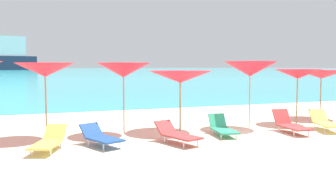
{
  "coord_description": "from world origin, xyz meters",
  "views": [
    {
      "loc": [
        -5.99,
        -8.91,
        2.21
      ],
      "look_at": [
        -1.48,
        3.13,
        1.2
      ],
      "focal_mm": 38.32,
      "sensor_mm": 36.0,
      "label": 1
    }
  ],
  "objects_px": {
    "umbrella_6": "(298,74)",
    "lounge_chair_7": "(222,128)",
    "lounge_chair_11": "(325,122)",
    "lounge_chair_9": "(290,124)",
    "lounge_chair_8": "(177,134)",
    "umbrella_3": "(123,70)",
    "umbrella_4": "(180,77)",
    "umbrella_7": "(321,74)",
    "umbrella_2": "(45,70)",
    "lounge_chair_6": "(49,141)",
    "umbrella_5": "(250,69)",
    "lounge_chair_4": "(101,137)"
  },
  "relations": [
    {
      "from": "umbrella_6",
      "to": "lounge_chair_7",
      "type": "bearing_deg",
      "value": -163.58
    },
    {
      "from": "umbrella_6",
      "to": "lounge_chair_11",
      "type": "height_order",
      "value": "umbrella_6"
    },
    {
      "from": "lounge_chair_9",
      "to": "lounge_chair_8",
      "type": "bearing_deg",
      "value": -170.14
    },
    {
      "from": "umbrella_3",
      "to": "lounge_chair_7",
      "type": "xyz_separation_m",
      "value": [
        2.87,
        -1.43,
        -1.83
      ]
    },
    {
      "from": "umbrella_6",
      "to": "umbrella_4",
      "type": "bearing_deg",
      "value": 178.5
    },
    {
      "from": "umbrella_4",
      "to": "umbrella_7",
      "type": "xyz_separation_m",
      "value": [
        6.74,
        0.67,
        0.02
      ]
    },
    {
      "from": "umbrella_2",
      "to": "umbrella_3",
      "type": "distance_m",
      "value": 2.42
    },
    {
      "from": "umbrella_6",
      "to": "lounge_chair_6",
      "type": "bearing_deg",
      "value": -171.48
    },
    {
      "from": "umbrella_4",
      "to": "lounge_chair_6",
      "type": "height_order",
      "value": "umbrella_4"
    },
    {
      "from": "umbrella_3",
      "to": "umbrella_4",
      "type": "bearing_deg",
      "value": -4.5
    },
    {
      "from": "lounge_chair_11",
      "to": "umbrella_5",
      "type": "bearing_deg",
      "value": 169.23
    },
    {
      "from": "umbrella_6",
      "to": "lounge_chair_4",
      "type": "relative_size",
      "value": 1.35
    },
    {
      "from": "umbrella_4",
      "to": "lounge_chair_11",
      "type": "xyz_separation_m",
      "value": [
        4.72,
        -1.68,
        -1.55
      ]
    },
    {
      "from": "umbrella_5",
      "to": "lounge_chair_11",
      "type": "distance_m",
      "value": 3.13
    },
    {
      "from": "lounge_chair_6",
      "to": "umbrella_7",
      "type": "bearing_deg",
      "value": 32.11
    },
    {
      "from": "umbrella_5",
      "to": "lounge_chair_9",
      "type": "distance_m",
      "value": 2.38
    },
    {
      "from": "lounge_chair_7",
      "to": "lounge_chair_11",
      "type": "xyz_separation_m",
      "value": [
        3.79,
        -0.4,
        0.04
      ]
    },
    {
      "from": "umbrella_5",
      "to": "lounge_chair_9",
      "type": "bearing_deg",
      "value": -62.78
    },
    {
      "from": "umbrella_2",
      "to": "lounge_chair_4",
      "type": "distance_m",
      "value": 2.85
    },
    {
      "from": "umbrella_3",
      "to": "lounge_chair_8",
      "type": "distance_m",
      "value": 2.91
    },
    {
      "from": "umbrella_3",
      "to": "lounge_chair_8",
      "type": "relative_size",
      "value": 1.4
    },
    {
      "from": "umbrella_4",
      "to": "umbrella_7",
      "type": "relative_size",
      "value": 1.07
    },
    {
      "from": "lounge_chair_6",
      "to": "lounge_chair_9",
      "type": "distance_m",
      "value": 7.64
    },
    {
      "from": "lounge_chair_8",
      "to": "umbrella_6",
      "type": "bearing_deg",
      "value": -1.14
    },
    {
      "from": "lounge_chair_7",
      "to": "lounge_chair_8",
      "type": "relative_size",
      "value": 0.86
    },
    {
      "from": "umbrella_6",
      "to": "lounge_chair_11",
      "type": "xyz_separation_m",
      "value": [
        -0.11,
        -1.55,
        -1.62
      ]
    },
    {
      "from": "umbrella_6",
      "to": "umbrella_7",
      "type": "distance_m",
      "value": 2.07
    },
    {
      "from": "umbrella_3",
      "to": "lounge_chair_8",
      "type": "height_order",
      "value": "umbrella_3"
    },
    {
      "from": "umbrella_4",
      "to": "umbrella_5",
      "type": "height_order",
      "value": "umbrella_5"
    },
    {
      "from": "umbrella_7",
      "to": "lounge_chair_4",
      "type": "distance_m",
      "value": 10.07
    },
    {
      "from": "umbrella_3",
      "to": "lounge_chair_4",
      "type": "relative_size",
      "value": 1.5
    },
    {
      "from": "umbrella_6",
      "to": "umbrella_7",
      "type": "bearing_deg",
      "value": 22.56
    },
    {
      "from": "umbrella_7",
      "to": "lounge_chair_6",
      "type": "bearing_deg",
      "value": -168.94
    },
    {
      "from": "umbrella_7",
      "to": "lounge_chair_7",
      "type": "relative_size",
      "value": 1.52
    },
    {
      "from": "umbrella_4",
      "to": "lounge_chair_7",
      "type": "xyz_separation_m",
      "value": [
        0.93,
        -1.28,
        -1.6
      ]
    },
    {
      "from": "lounge_chair_6",
      "to": "lounge_chair_8",
      "type": "relative_size",
      "value": 1.01
    },
    {
      "from": "umbrella_6",
      "to": "lounge_chair_8",
      "type": "height_order",
      "value": "umbrella_6"
    },
    {
      "from": "umbrella_5",
      "to": "lounge_chair_7",
      "type": "distance_m",
      "value": 2.67
    },
    {
      "from": "lounge_chair_4",
      "to": "lounge_chair_9",
      "type": "distance_m",
      "value": 6.26
    },
    {
      "from": "umbrella_5",
      "to": "lounge_chair_6",
      "type": "bearing_deg",
      "value": -170.09
    },
    {
      "from": "umbrella_2",
      "to": "umbrella_4",
      "type": "height_order",
      "value": "umbrella_2"
    },
    {
      "from": "umbrella_5",
      "to": "lounge_chair_6",
      "type": "xyz_separation_m",
      "value": [
        -6.94,
        -1.21,
        -1.86
      ]
    },
    {
      "from": "umbrella_2",
      "to": "umbrella_7",
      "type": "xyz_separation_m",
      "value": [
        11.09,
        0.41,
        -0.23
      ]
    },
    {
      "from": "umbrella_3",
      "to": "umbrella_4",
      "type": "distance_m",
      "value": 1.96
    },
    {
      "from": "lounge_chair_4",
      "to": "lounge_chair_6",
      "type": "height_order",
      "value": "lounge_chair_6"
    },
    {
      "from": "umbrella_5",
      "to": "lounge_chair_11",
      "type": "height_order",
      "value": "umbrella_5"
    },
    {
      "from": "umbrella_7",
      "to": "lounge_chair_11",
      "type": "height_order",
      "value": "umbrella_7"
    },
    {
      "from": "umbrella_7",
      "to": "lounge_chair_11",
      "type": "xyz_separation_m",
      "value": [
        -2.02,
        -2.34,
        -1.58
      ]
    },
    {
      "from": "umbrella_2",
      "to": "umbrella_4",
      "type": "distance_m",
      "value": 4.37
    },
    {
      "from": "umbrella_2",
      "to": "lounge_chair_4",
      "type": "xyz_separation_m",
      "value": [
        1.37,
        -1.69,
        -1.83
      ]
    }
  ]
}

